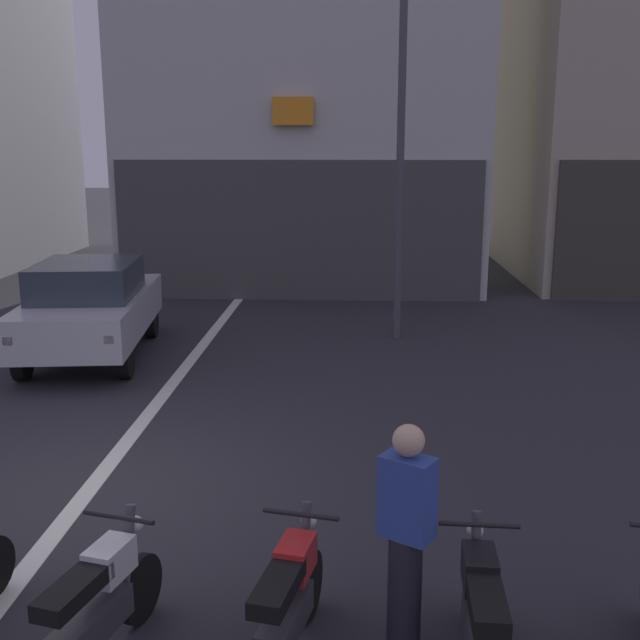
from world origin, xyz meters
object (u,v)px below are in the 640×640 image
street_lamp (401,119)px  motorcycle_white_row_left_mid (96,608)px  car_silver_crossing_near (91,306)px  motorcycle_black_row_right_mid (481,618)px  person_by_motorcycles (406,537)px  motorcycle_red_row_centre (288,604)px

street_lamp → motorcycle_white_row_left_mid: 10.34m
car_silver_crossing_near → motorcycle_black_row_right_mid: car_silver_crossing_near is taller
motorcycle_black_row_right_mid → person_by_motorcycles: size_ratio=1.00×
person_by_motorcycles → motorcycle_red_row_centre: bearing=-164.2°
motorcycle_black_row_right_mid → person_by_motorcycles: person_by_motorcycles is taller
motorcycle_red_row_centre → person_by_motorcycles: 0.92m
motorcycle_white_row_left_mid → street_lamp: bearing=75.3°
car_silver_crossing_near → motorcycle_black_row_right_mid: (5.28, -7.76, -0.43)m
motorcycle_black_row_right_mid → car_silver_crossing_near: bearing=124.2°
car_silver_crossing_near → person_by_motorcycles: person_by_motorcycles is taller
car_silver_crossing_near → motorcycle_white_row_left_mid: size_ratio=2.61×
person_by_motorcycles → car_silver_crossing_near: bearing=122.8°
person_by_motorcycles → motorcycle_black_row_right_mid: bearing=-33.7°
motorcycle_red_row_centre → person_by_motorcycles: size_ratio=0.99×
car_silver_crossing_near → motorcycle_red_row_centre: 8.65m
street_lamp → car_silver_crossing_near: bearing=-162.4°
car_silver_crossing_near → person_by_motorcycles: size_ratio=2.56×
street_lamp → motorcycle_black_row_right_mid: street_lamp is taller
car_silver_crossing_near → motorcycle_white_row_left_mid: bearing=-70.7°
street_lamp → motorcycle_white_row_left_mid: (-2.48, -9.41, -3.50)m
street_lamp → motorcycle_red_row_centre: street_lamp is taller
street_lamp → motorcycle_black_row_right_mid: bearing=-89.5°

